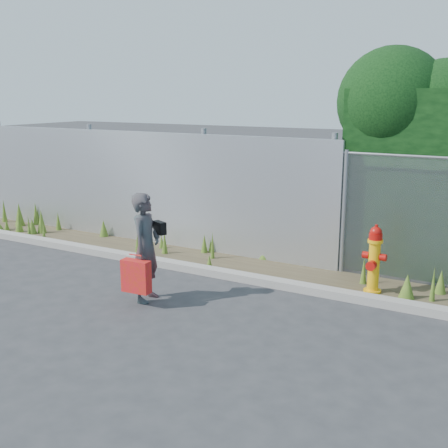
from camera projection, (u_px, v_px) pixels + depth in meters
ground at (191, 322)px, 7.37m from camera, size 80.00×80.00×0.00m
curb at (253, 279)px, 8.88m from camera, size 16.00×0.22×0.12m
weed_strip at (188, 252)px, 10.17m from camera, size 16.00×1.32×0.54m
corrugated_fence at (136, 187)px, 11.22m from camera, size 8.50×0.21×2.30m
fire_hydrant at (374, 261)px, 8.30m from camera, size 0.35×0.32×1.06m
woman at (146, 247)px, 7.98m from camera, size 0.47×0.63×1.57m
red_tote_bag at (136, 276)px, 7.81m from camera, size 0.42×0.15×0.55m
black_shoulder_bag at (159, 228)px, 8.06m from camera, size 0.24×0.10×0.18m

